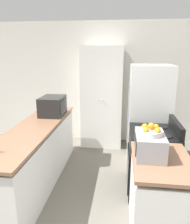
{
  "coord_description": "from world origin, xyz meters",
  "views": [
    {
      "loc": [
        0.42,
        -1.54,
        1.97
      ],
      "look_at": [
        0.0,
        1.77,
        1.05
      ],
      "focal_mm": 35.0,
      "sensor_mm": 36.0,
      "label": 1
    }
  ],
  "objects_px": {
    "microwave": "(53,106)",
    "refrigerator": "(148,118)",
    "pantry_cabinet": "(102,98)",
    "fruit_bowl": "(151,131)",
    "stove": "(151,161)",
    "toaster_oven": "(150,145)"
  },
  "relations": [
    {
      "from": "pantry_cabinet",
      "to": "fruit_bowl",
      "type": "distance_m",
      "value": 2.45
    },
    {
      "from": "microwave",
      "to": "fruit_bowl",
      "type": "xyz_separation_m",
      "value": [
        1.48,
        -1.38,
        0.12
      ]
    },
    {
      "from": "fruit_bowl",
      "to": "toaster_oven",
      "type": "bearing_deg",
      "value": 92.84
    },
    {
      "from": "stove",
      "to": "microwave",
      "type": "bearing_deg",
      "value": 159.14
    },
    {
      "from": "stove",
      "to": "toaster_oven",
      "type": "height_order",
      "value": "toaster_oven"
    },
    {
      "from": "stove",
      "to": "fruit_bowl",
      "type": "relative_size",
      "value": 4.4
    },
    {
      "from": "microwave",
      "to": "fruit_bowl",
      "type": "bearing_deg",
      "value": -42.9
    },
    {
      "from": "stove",
      "to": "microwave",
      "type": "xyz_separation_m",
      "value": [
        -1.63,
        0.62,
        0.61
      ]
    },
    {
      "from": "microwave",
      "to": "fruit_bowl",
      "type": "distance_m",
      "value": 2.03
    },
    {
      "from": "microwave",
      "to": "refrigerator",
      "type": "bearing_deg",
      "value": 4.65
    },
    {
      "from": "refrigerator",
      "to": "fruit_bowl",
      "type": "height_order",
      "value": "refrigerator"
    },
    {
      "from": "microwave",
      "to": "toaster_oven",
      "type": "distance_m",
      "value": 2.02
    },
    {
      "from": "refrigerator",
      "to": "fruit_bowl",
      "type": "distance_m",
      "value": 1.55
    },
    {
      "from": "stove",
      "to": "microwave",
      "type": "distance_m",
      "value": 1.85
    },
    {
      "from": "pantry_cabinet",
      "to": "fruit_bowl",
      "type": "height_order",
      "value": "pantry_cabinet"
    },
    {
      "from": "pantry_cabinet",
      "to": "toaster_oven",
      "type": "bearing_deg",
      "value": -72.84
    },
    {
      "from": "stove",
      "to": "refrigerator",
      "type": "xyz_separation_m",
      "value": [
        0.01,
        0.75,
        0.42
      ]
    },
    {
      "from": "pantry_cabinet",
      "to": "refrigerator",
      "type": "distance_m",
      "value": 1.22
    },
    {
      "from": "fruit_bowl",
      "to": "pantry_cabinet",
      "type": "bearing_deg",
      "value": 107.07
    },
    {
      "from": "toaster_oven",
      "to": "fruit_bowl",
      "type": "height_order",
      "value": "fruit_bowl"
    },
    {
      "from": "refrigerator",
      "to": "microwave",
      "type": "relative_size",
      "value": 3.5
    },
    {
      "from": "stove",
      "to": "refrigerator",
      "type": "distance_m",
      "value": 0.86
    }
  ]
}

